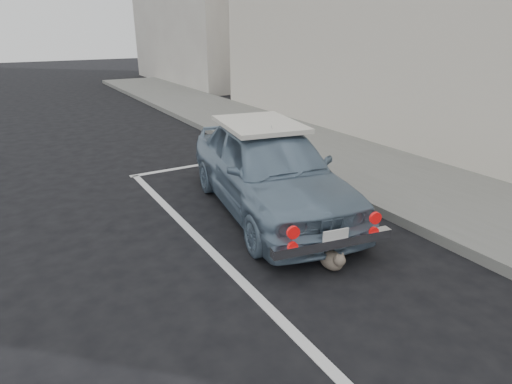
{
  "coord_description": "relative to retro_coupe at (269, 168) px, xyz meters",
  "views": [
    {
      "loc": [
        -2.9,
        -1.53,
        2.73
      ],
      "look_at": [
        -0.29,
        2.87,
        0.75
      ],
      "focal_mm": 30.0,
      "sensor_mm": 36.0,
      "label": 1
    }
  ],
  "objects": [
    {
      "name": "ground",
      "position": [
        -0.48,
        -3.77,
        -0.7
      ],
      "size": [
        80.0,
        80.0,
        0.0
      ],
      "primitive_type": "plane",
      "color": "black",
      "rests_on": "ground"
    },
    {
      "name": "sidewalk",
      "position": [
        2.72,
        -1.77,
        -0.62
      ],
      "size": [
        2.8,
        40.0,
        0.15
      ],
      "primitive_type": "cube",
      "color": "slate",
      "rests_on": "ground"
    },
    {
      "name": "pline_front",
      "position": [
        0.02,
        2.73,
        -0.69
      ],
      "size": [
        3.0,
        0.12,
        0.01
      ],
      "primitive_type": "cube",
      "color": "silver",
      "rests_on": "ground"
    },
    {
      "name": "pline_side",
      "position": [
        -1.38,
        -0.77,
        -0.69
      ],
      "size": [
        0.12,
        7.0,
        0.01
      ],
      "primitive_type": "cube",
      "color": "silver",
      "rests_on": "ground"
    },
    {
      "name": "retro_coupe",
      "position": [
        0.0,
        0.0,
        0.0
      ],
      "size": [
        2.29,
        4.27,
        1.38
      ],
      "rotation": [
        0.0,
        0.0,
        -0.17
      ],
      "color": "#6E879E",
      "rests_on": "ground"
    },
    {
      "name": "cat",
      "position": [
        -0.3,
        -1.91,
        -0.56
      ],
      "size": [
        0.28,
        0.54,
        0.29
      ],
      "rotation": [
        0.0,
        0.0,
        -0.11
      ],
      "color": "brown",
      "rests_on": "ground"
    }
  ]
}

